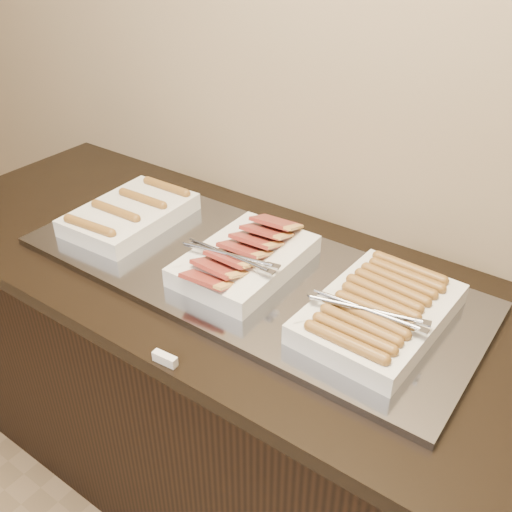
% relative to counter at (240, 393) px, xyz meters
% --- Properties ---
extents(counter, '(2.06, 0.76, 0.90)m').
position_rel_counter_xyz_m(counter, '(0.00, 0.00, 0.00)').
color(counter, black).
rests_on(counter, ground).
extents(warming_tray, '(1.20, 0.50, 0.02)m').
position_rel_counter_xyz_m(warming_tray, '(0.02, 0.00, 0.46)').
color(warming_tray, gray).
rests_on(warming_tray, counter).
extents(dish_left, '(0.25, 0.37, 0.07)m').
position_rel_counter_xyz_m(dish_left, '(-0.39, 0.00, 0.50)').
color(dish_left, silver).
rests_on(dish_left, warming_tray).
extents(dish_center, '(0.27, 0.38, 0.09)m').
position_rel_counter_xyz_m(dish_center, '(0.02, -0.00, 0.50)').
color(dish_center, silver).
rests_on(dish_center, warming_tray).
extents(dish_right, '(0.28, 0.39, 0.08)m').
position_rel_counter_xyz_m(dish_right, '(0.39, -0.00, 0.50)').
color(dish_right, silver).
rests_on(dish_right, warming_tray).
extents(label_holder, '(0.06, 0.02, 0.02)m').
position_rel_counter_xyz_m(label_holder, '(0.08, -0.36, 0.46)').
color(label_holder, silver).
rests_on(label_holder, counter).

